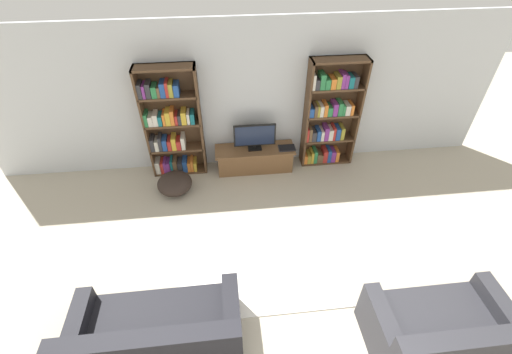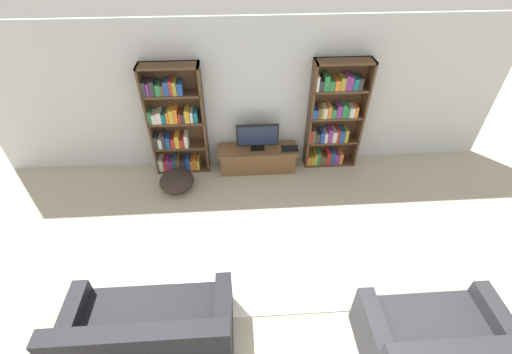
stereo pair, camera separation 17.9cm
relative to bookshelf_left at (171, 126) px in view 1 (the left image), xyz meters
The scene contains 10 objects.
wall_back 1.32m from the bookshelf_left, ahead, with size 8.80×0.06×2.60m.
bookshelf_left is the anchor object (origin of this frame).
bookshelf_right 2.73m from the bookshelf_left, ahead, with size 0.95×0.30×1.98m.
tv_stand 1.58m from the bookshelf_left, ahead, with size 1.42×0.46×0.44m.
television 1.43m from the bookshelf_left, ahead, with size 0.73×0.16×0.49m.
laptop 2.04m from the bookshelf_left, ahead, with size 0.30×0.20×0.03m.
area_rug 2.78m from the bookshelf_left, 61.74° to the right, with size 2.22×1.43×0.02m.
couch_left_sectional 3.32m from the bookshelf_left, 89.95° to the right, with size 1.81×0.89×0.86m.
couch_right_sofa 4.75m from the bookshelf_left, 49.37° to the right, with size 1.50×0.88×0.84m.
beanbag_ottoman 0.98m from the bookshelf_left, 91.90° to the right, with size 0.58×0.58×0.33m, color #2D231E.
Camera 1 is at (-0.39, -1.04, 3.98)m, focal length 24.00 mm.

